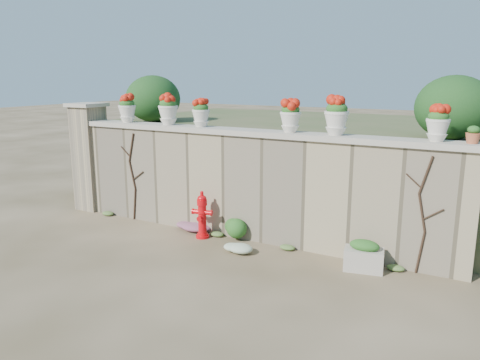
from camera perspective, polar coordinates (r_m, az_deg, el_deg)
The scene contains 21 objects.
ground at distance 7.83m, azimuth -5.58°, elevation -10.66°, with size 80.00×80.00×0.00m, color #4C3F26.
stone_wall at distance 8.98m, azimuth 0.82°, elevation -0.83°, with size 8.00×0.40×2.00m, color gray.
wall_cap at distance 8.79m, azimuth 0.85°, elevation 5.84°, with size 8.10×0.52×0.10m, color #B8AD9B.
gate_pillar at distance 11.45m, azimuth -17.79°, elevation 2.80°, with size 0.72×0.72×2.48m.
raised_fill at distance 11.83m, azimuth 8.21°, elevation 2.30°, with size 9.00×6.00×2.00m, color #384C23.
back_shrub_left at distance 11.54m, azimuth -10.54°, elevation 9.72°, with size 1.30×1.30×1.10m, color #143814.
back_shrub_right at distance 8.94m, azimuth 24.60°, elevation 8.04°, with size 1.30×1.30×1.10m, color #143814.
vine_left at distance 10.32m, azimuth -12.94°, elevation 0.56°, with size 0.60×0.04×1.91m.
vine_right at distance 7.81m, azimuth 21.38°, elevation -3.84°, with size 0.60×0.04×1.91m.
fire_hydrant at distance 9.07m, azimuth -4.64°, elevation -4.22°, with size 0.40×0.29×0.93m.
planter_box at distance 7.90m, azimuth 14.86°, elevation -8.97°, with size 0.68×0.48×0.51m.
green_shrub at distance 9.00m, azimuth -0.87°, elevation -5.62°, with size 0.57×0.51×0.54m, color #1E5119.
magenta_clump at distance 9.59m, azimuth -5.87°, elevation -5.58°, with size 0.79×0.53×0.21m, color #B6248F.
white_flowers at distance 8.36m, azimuth -0.37°, elevation -8.31°, with size 0.57×0.46×0.21m, color white.
urn_pot_0 at distance 10.47m, azimuth -13.60°, elevation 8.44°, with size 0.38×0.38×0.59m.
urn_pot_1 at distance 9.76m, azimuth -8.76°, elevation 8.49°, with size 0.40×0.40×0.63m.
urn_pot_2 at distance 9.29m, azimuth -4.79°, elevation 8.13°, with size 0.35×0.35×0.55m.
urn_pot_3 at distance 8.38m, azimuth 6.17°, elevation 7.76°, with size 0.37×0.37×0.58m.
urn_pot_4 at distance 8.09m, azimuth 11.68°, elevation 7.64°, with size 0.41×0.41×0.65m.
urn_pot_5 at distance 7.77m, azimuth 22.98°, elevation 6.37°, with size 0.35×0.35×0.55m.
terracotta_pot at distance 7.74m, azimuth 26.54°, elevation 4.87°, with size 0.21×0.21×0.26m.
Camera 1 is at (4.14, -5.89, 3.07)m, focal length 35.00 mm.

